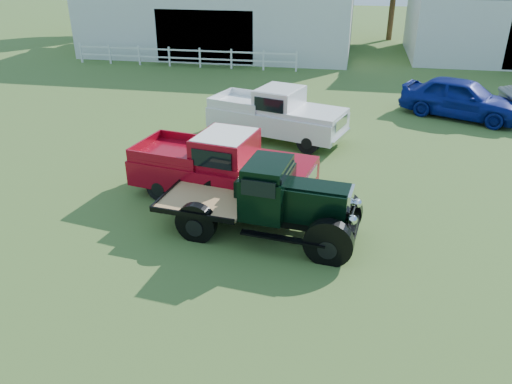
% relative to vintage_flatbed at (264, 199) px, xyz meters
% --- Properties ---
extents(ground, '(120.00, 120.00, 0.00)m').
position_rel_vintage_flatbed_xyz_m(ground, '(-0.45, -0.92, -1.02)').
color(ground, '#496D2B').
extents(shed_left, '(18.80, 10.20, 5.60)m').
position_rel_vintage_flatbed_xyz_m(shed_left, '(-7.45, 25.08, 1.78)').
color(shed_left, '#B0B1AD').
rests_on(shed_left, ground).
extents(fence_rail, '(14.20, 0.16, 1.20)m').
position_rel_vintage_flatbed_xyz_m(fence_rail, '(-8.45, 19.08, -0.42)').
color(fence_rail, white).
rests_on(fence_rail, ground).
extents(vintage_flatbed, '(5.33, 2.61, 2.03)m').
position_rel_vintage_flatbed_xyz_m(vintage_flatbed, '(0.00, 0.00, 0.00)').
color(vintage_flatbed, black).
rests_on(vintage_flatbed, ground).
extents(red_pickup, '(5.79, 3.04, 2.01)m').
position_rel_vintage_flatbed_xyz_m(red_pickup, '(-1.57, 1.90, -0.01)').
color(red_pickup, maroon).
rests_on(red_pickup, ground).
extents(white_pickup, '(5.75, 3.56, 1.98)m').
position_rel_vintage_flatbed_xyz_m(white_pickup, '(-0.80, 7.21, -0.03)').
color(white_pickup, white).
rests_on(white_pickup, ground).
extents(misc_car_blue, '(5.45, 3.96, 1.72)m').
position_rel_vintage_flatbed_xyz_m(misc_car_blue, '(6.66, 11.47, -0.15)').
color(misc_car_blue, navy).
rests_on(misc_car_blue, ground).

